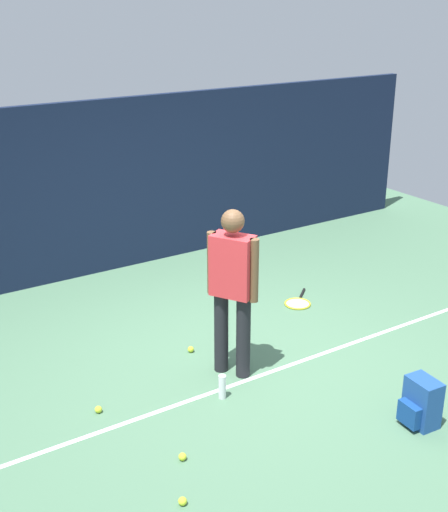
{
  "coord_description": "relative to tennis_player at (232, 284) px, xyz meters",
  "views": [
    {
      "loc": [
        -3.55,
        -5.1,
        3.55
      ],
      "look_at": [
        0.0,
        0.4,
        1.0
      ],
      "focal_mm": 47.75,
      "sensor_mm": 36.0,
      "label": 1
    }
  ],
  "objects": [
    {
      "name": "backpack",
      "position": [
        0.9,
        -1.61,
        -0.76
      ],
      "size": [
        0.3,
        0.31,
        0.44
      ],
      "rotation": [
        0.0,
        0.0,
        4.64
      ],
      "color": "#1E478C",
      "rests_on": "ground"
    },
    {
      "name": "tennis_ball_by_fence",
      "position": [
        -1.09,
        -0.92,
        -0.93
      ],
      "size": [
        0.07,
        0.07,
        0.07
      ],
      "primitive_type": "sphere",
      "color": "#CCE033",
      "rests_on": "ground"
    },
    {
      "name": "tennis_ball_near_player",
      "position": [
        -1.4,
        0.07,
        -0.93
      ],
      "size": [
        0.07,
        0.07,
        0.07
      ],
      "primitive_type": "sphere",
      "color": "#CCE033",
      "rests_on": "ground"
    },
    {
      "name": "water_bottle",
      "position": [
        -0.33,
        -0.33,
        -0.85
      ],
      "size": [
        0.07,
        0.07,
        0.24
      ],
      "primitive_type": "cylinder",
      "color": "white",
      "rests_on": "ground"
    },
    {
      "name": "ground_plane",
      "position": [
        0.28,
        0.18,
        -0.97
      ],
      "size": [
        12.0,
        12.0,
        0.0
      ],
      "primitive_type": "plane",
      "color": "#4C7556"
    },
    {
      "name": "tennis_ball_mid_court",
      "position": [
        -0.14,
        0.58,
        -0.93
      ],
      "size": [
        0.07,
        0.07,
        0.07
      ],
      "primitive_type": "sphere",
      "color": "#CCE033",
      "rests_on": "ground"
    },
    {
      "name": "tennis_racket",
      "position": [
        1.56,
        0.9,
        -0.95
      ],
      "size": [
        0.58,
        0.53,
        0.03
      ],
      "rotation": [
        0.0,
        0.0,
        3.85
      ],
      "color": "black",
      "rests_on": "ground"
    },
    {
      "name": "tennis_ball_far_left",
      "position": [
        -1.35,
        -1.37,
        -0.93
      ],
      "size": [
        0.07,
        0.07,
        0.07
      ],
      "primitive_type": "sphere",
      "color": "#CCE033",
      "rests_on": "ground"
    },
    {
      "name": "back_fence",
      "position": [
        0.28,
        3.18,
        0.18
      ],
      "size": [
        10.0,
        0.1,
        2.29
      ],
      "primitive_type": "cube",
      "color": "#141E38",
      "rests_on": "ground"
    },
    {
      "name": "court_line",
      "position": [
        0.28,
        -0.21,
        -0.96
      ],
      "size": [
        9.0,
        0.05,
        0.0
      ],
      "primitive_type": "cube",
      "color": "white",
      "rests_on": "ground"
    },
    {
      "name": "tennis_player",
      "position": [
        0.0,
        0.0,
        0.0
      ],
      "size": [
        0.39,
        0.47,
        1.7
      ],
      "rotation": [
        0.0,
        0.0,
        2.1
      ],
      "color": "black",
      "rests_on": "ground"
    }
  ]
}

